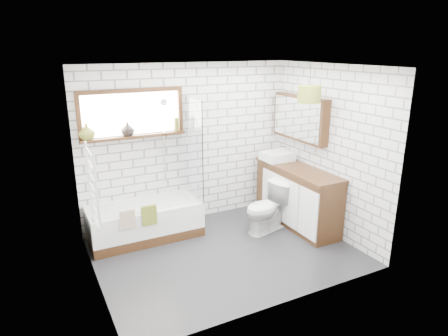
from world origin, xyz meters
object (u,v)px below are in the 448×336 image
toilet (267,208)px  vanity (297,196)px  bathtub (145,221)px  pendant (309,94)px  basin (277,156)px

toilet → vanity: bearing=77.0°
bathtub → pendant: (2.13, -0.95, 1.84)m
vanity → bathtub: bearing=164.9°
basin → toilet: basin is taller
vanity → basin: bearing=96.8°
bathtub → toilet: (1.72, -0.62, 0.11)m
pendant → vanity: bearing=65.5°
toilet → bathtub: bearing=-123.4°
bathtub → toilet: bearing=-19.9°
bathtub → basin: 2.35m
bathtub → pendant: 2.97m
bathtub → toilet: size_ratio=2.15×
vanity → pendant: bearing=-114.5°
vanity → basin: (-0.06, 0.50, 0.54)m
toilet → pendant: 1.80m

